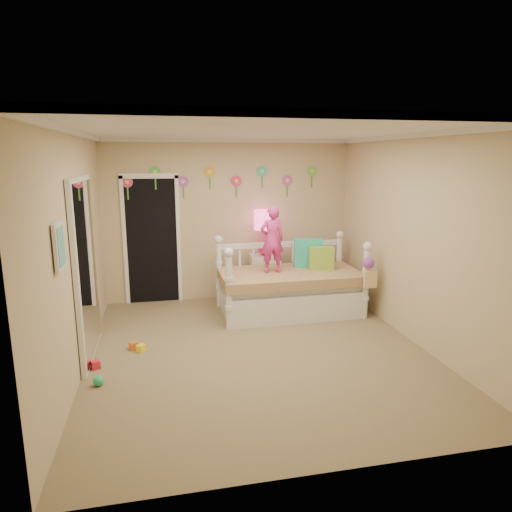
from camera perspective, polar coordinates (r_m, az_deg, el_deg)
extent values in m
cube|color=#7F684C|center=(5.63, 0.27, -11.83)|extent=(4.00, 4.50, 0.01)
cube|color=white|center=(5.15, 0.30, 15.60)|extent=(4.00, 4.50, 0.01)
cube|color=tan|center=(7.43, -3.40, 4.50)|extent=(4.00, 0.01, 2.60)
cube|color=tan|center=(5.21, -21.77, 0.30)|extent=(0.01, 4.50, 2.60)
cube|color=tan|center=(5.98, 19.37, 1.94)|extent=(0.01, 4.50, 2.60)
cube|color=#21A98C|center=(7.06, 6.62, 0.39)|extent=(0.46, 0.24, 0.44)
cube|color=#8BBA38|center=(6.91, 8.26, -0.28)|extent=(0.39, 0.20, 0.35)
imported|color=#E73493|center=(6.62, 2.04, 2.08)|extent=(0.36, 0.25, 0.98)
cube|color=white|center=(7.47, 1.05, -2.68)|extent=(0.46, 0.35, 0.75)
sphere|color=#F5207A|center=(7.36, 1.06, 0.89)|extent=(0.20, 0.20, 0.20)
cylinder|color=#F5207A|center=(7.33, 1.07, 2.51)|extent=(0.03, 0.03, 0.42)
cylinder|color=#FF4C9B|center=(7.29, 1.08, 4.59)|extent=(0.33, 0.33, 0.31)
cube|color=black|center=(7.37, -13.01, 2.07)|extent=(0.90, 0.04, 2.07)
cube|color=white|center=(5.54, -20.65, -1.58)|extent=(0.07, 1.30, 2.10)
cube|color=white|center=(4.29, -23.60, 1.15)|extent=(0.05, 0.34, 0.42)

